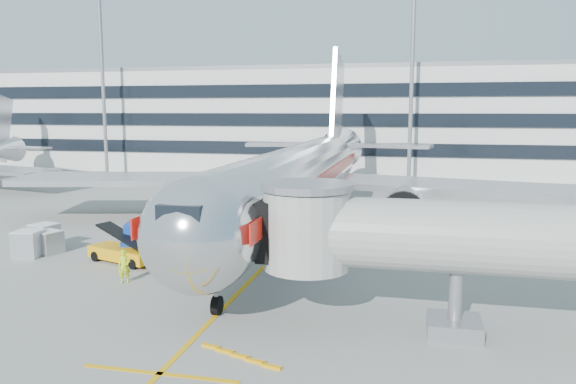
% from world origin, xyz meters
% --- Properties ---
extents(ground, '(180.00, 180.00, 0.00)m').
position_xyz_m(ground, '(0.00, 0.00, 0.00)').
color(ground, gray).
rests_on(ground, ground).
extents(lead_in_line, '(0.25, 70.00, 0.01)m').
position_xyz_m(lead_in_line, '(0.00, 10.00, 0.01)').
color(lead_in_line, '#DB9D0B').
rests_on(lead_in_line, ground).
extents(stop_bar, '(6.00, 0.25, 0.01)m').
position_xyz_m(stop_bar, '(0.00, -14.00, 0.01)').
color(stop_bar, '#DB9D0B').
rests_on(stop_bar, ground).
extents(main_jet, '(50.95, 48.70, 16.06)m').
position_xyz_m(main_jet, '(0.00, 11.72, 4.23)').
color(main_jet, silver).
rests_on(main_jet, ground).
extents(jet_bridge, '(17.80, 4.50, 7.00)m').
position_xyz_m(jet_bridge, '(12.18, -8.00, 3.87)').
color(jet_bridge, silver).
rests_on(jet_bridge, ground).
extents(terminal, '(150.00, 24.25, 15.60)m').
position_xyz_m(terminal, '(0.00, 57.95, 7.80)').
color(terminal, silver).
rests_on(terminal, ground).
extents(light_mast_west, '(2.40, 1.20, 25.45)m').
position_xyz_m(light_mast_west, '(-35.00, 42.00, 14.88)').
color(light_mast_west, gray).
rests_on(light_mast_west, ground).
extents(light_mast_centre, '(2.40, 1.20, 25.45)m').
position_xyz_m(light_mast_centre, '(8.00, 42.00, 14.88)').
color(light_mast_centre, gray).
rests_on(light_mast_centre, ground).
extents(belt_loader, '(4.95, 3.11, 2.32)m').
position_xyz_m(belt_loader, '(-8.72, -0.75, 0.66)').
color(belt_loader, '#E79C09').
rests_on(belt_loader, ground).
extents(baggage_tug, '(3.44, 2.58, 2.34)m').
position_xyz_m(baggage_tug, '(-7.81, 0.39, 1.02)').
color(baggage_tug, navy).
rests_on(baggage_tug, ground).
extents(cargo_container_left, '(1.77, 1.77, 1.70)m').
position_xyz_m(cargo_container_left, '(-15.35, -0.83, 0.86)').
color(cargo_container_left, '#ADB0B5').
rests_on(cargo_container_left, ground).
extents(cargo_container_right, '(1.91, 1.91, 1.67)m').
position_xyz_m(cargo_container_right, '(-15.81, 1.37, 0.84)').
color(cargo_container_right, '#ADB0B5').
rests_on(cargo_container_right, ground).
extents(cargo_container_front, '(1.77, 1.77, 1.50)m').
position_xyz_m(cargo_container_front, '(-14.59, 0.14, 0.75)').
color(cargo_container_front, '#ADB0B5').
rests_on(cargo_container_front, ground).
extents(ramp_worker, '(0.80, 0.71, 1.85)m').
position_xyz_m(ramp_worker, '(-6.55, -4.55, 0.92)').
color(ramp_worker, '#C0E618').
rests_on(ramp_worker, ground).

